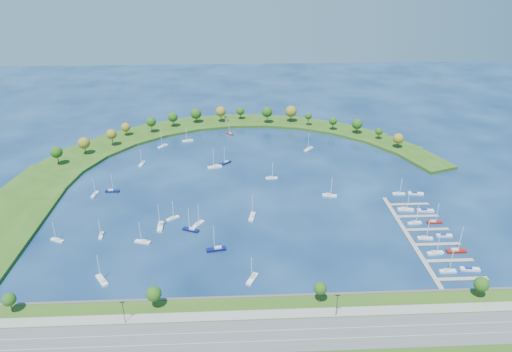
{
  "coord_description": "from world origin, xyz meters",
  "views": [
    {
      "loc": [
        -7.03,
        -247.58,
        126.14
      ],
      "look_at": [
        5.0,
        5.0,
        4.0
      ],
      "focal_mm": 31.98,
      "sensor_mm": 36.0,
      "label": 1
    }
  ],
  "objects_px": {
    "moored_boat_11": "(309,149)",
    "docked_boat_9": "(425,210)",
    "moored_boat_15": "(101,235)",
    "moored_boat_17": "(226,162)",
    "moored_boat_10": "(216,249)",
    "harbor_tower": "(226,119)",
    "docked_boat_0": "(448,270)",
    "docked_boat_11": "(416,193)",
    "moored_boat_1": "(102,280)",
    "docked_boat_4": "(425,238)",
    "docked_boat_7": "(434,222)",
    "dock_system": "(423,237)",
    "moored_boat_19": "(173,218)",
    "docked_boat_2": "(435,252)",
    "docked_boat_6": "(415,222)",
    "moored_boat_4": "(191,229)",
    "moored_boat_6": "(163,146)",
    "moored_boat_13": "(188,140)",
    "docked_boat_5": "(444,235)",
    "moored_boat_12": "(230,133)",
    "docked_boat_8": "(406,209)",
    "docked_boat_3": "(456,250)",
    "docked_boat_10": "(399,193)",
    "moored_boat_16": "(252,216)",
    "moored_boat_7": "(198,224)",
    "moored_boat_2": "(330,195)",
    "moored_boat_3": "(142,163)",
    "docked_boat_1": "(470,269)",
    "moored_boat_14": "(215,166)",
    "moored_boat_5": "(95,194)",
    "moored_boat_21": "(112,191)",
    "moored_boat_8": "(252,278)",
    "moored_boat_20": "(160,226)",
    "moored_boat_18": "(271,178)",
    "moored_boat_0": "(143,241)"
  },
  "relations": [
    {
      "from": "moored_boat_5",
      "to": "docked_boat_2",
      "type": "xyz_separation_m",
      "value": [
        175.6,
        -66.79,
        0.01
      ]
    },
    {
      "from": "moored_boat_17",
      "to": "docked_boat_4",
      "type": "relative_size",
      "value": 1.16
    },
    {
      "from": "moored_boat_1",
      "to": "moored_boat_16",
      "type": "relative_size",
      "value": 1.01
    },
    {
      "from": "moored_boat_10",
      "to": "harbor_tower",
      "type": "bearing_deg",
      "value": -100.82
    },
    {
      "from": "moored_boat_6",
      "to": "moored_boat_11",
      "type": "xyz_separation_m",
      "value": [
        106.14,
        -10.7,
        0.03
      ]
    },
    {
      "from": "moored_boat_6",
      "to": "moored_boat_14",
      "type": "relative_size",
      "value": 0.87
    },
    {
      "from": "moored_boat_4",
      "to": "moored_boat_2",
      "type": "bearing_deg",
      "value": -133.55
    },
    {
      "from": "moored_boat_15",
      "to": "docked_boat_0",
      "type": "distance_m",
      "value": 164.81
    },
    {
      "from": "moored_boat_2",
      "to": "moored_boat_7",
      "type": "relative_size",
      "value": 1.02
    },
    {
      "from": "harbor_tower",
      "to": "moored_boat_15",
      "type": "xyz_separation_m",
      "value": [
        -60.47,
        -166.93,
        -3.53
      ]
    },
    {
      "from": "docked_boat_5",
      "to": "moored_boat_13",
      "type": "bearing_deg",
      "value": 139.66
    },
    {
      "from": "moored_boat_1",
      "to": "moored_boat_7",
      "type": "relative_size",
      "value": 1.1
    },
    {
      "from": "moored_boat_11",
      "to": "moored_boat_19",
      "type": "relative_size",
      "value": 1.24
    },
    {
      "from": "docked_boat_6",
      "to": "moored_boat_4",
      "type": "bearing_deg",
      "value": 173.12
    },
    {
      "from": "docked_boat_8",
      "to": "docked_boat_3",
      "type": "bearing_deg",
      "value": -67.37
    },
    {
      "from": "moored_boat_10",
      "to": "moored_boat_2",
      "type": "bearing_deg",
      "value": -151.49
    },
    {
      "from": "moored_boat_17",
      "to": "docked_boat_0",
      "type": "distance_m",
      "value": 157.72
    },
    {
      "from": "moored_boat_17",
      "to": "docked_boat_3",
      "type": "relative_size",
      "value": 0.91
    },
    {
      "from": "moored_boat_14",
      "to": "docked_boat_10",
      "type": "height_order",
      "value": "moored_boat_14"
    },
    {
      "from": "moored_boat_6",
      "to": "moored_boat_13",
      "type": "relative_size",
      "value": 1.0
    },
    {
      "from": "moored_boat_13",
      "to": "docked_boat_2",
      "type": "distance_m",
      "value": 198.33
    },
    {
      "from": "moored_boat_20",
      "to": "docked_boat_1",
      "type": "relative_size",
      "value": 1.6
    },
    {
      "from": "moored_boat_21",
      "to": "moored_boat_8",
      "type": "bearing_deg",
      "value": -44.56
    },
    {
      "from": "docked_boat_0",
      "to": "docked_boat_2",
      "type": "xyz_separation_m",
      "value": [
        -0.01,
        13.66,
        0.02
      ]
    },
    {
      "from": "moored_boat_15",
      "to": "docked_boat_10",
      "type": "bearing_deg",
      "value": 97.6
    },
    {
      "from": "moored_boat_6",
      "to": "moored_boat_3",
      "type": "bearing_deg",
      "value": 24.43
    },
    {
      "from": "harbor_tower",
      "to": "docked_boat_8",
      "type": "relative_size",
      "value": 0.37
    },
    {
      "from": "moored_boat_11",
      "to": "docked_boat_9",
      "type": "bearing_deg",
      "value": 69.08
    },
    {
      "from": "dock_system",
      "to": "docked_boat_10",
      "type": "xyz_separation_m",
      "value": [
        2.64,
        45.21,
        0.52
      ]
    },
    {
      "from": "docked_boat_10",
      "to": "moored_boat_12",
      "type": "bearing_deg",
      "value": 135.69
    },
    {
      "from": "harbor_tower",
      "to": "moored_boat_13",
      "type": "relative_size",
      "value": 0.39
    },
    {
      "from": "docked_boat_3",
      "to": "docked_boat_11",
      "type": "height_order",
      "value": "docked_boat_3"
    },
    {
      "from": "docked_boat_6",
      "to": "moored_boat_11",
      "type": "bearing_deg",
      "value": 103.69
    },
    {
      "from": "moored_boat_15",
      "to": "moored_boat_17",
      "type": "relative_size",
      "value": 0.73
    },
    {
      "from": "moored_boat_16",
      "to": "moored_boat_1",
      "type": "bearing_deg",
      "value": 138.52
    },
    {
      "from": "moored_boat_19",
      "to": "harbor_tower",
      "type": "bearing_deg",
      "value": 42.76
    },
    {
      "from": "moored_boat_21",
      "to": "docked_boat_4",
      "type": "xyz_separation_m",
      "value": [
        166.49,
        -58.06,
        -0.03
      ]
    },
    {
      "from": "moored_boat_13",
      "to": "docked_boat_5",
      "type": "distance_m",
      "value": 194.91
    },
    {
      "from": "moored_boat_18",
      "to": "moored_boat_21",
      "type": "height_order",
      "value": "moored_boat_21"
    },
    {
      "from": "moored_boat_12",
      "to": "docked_boat_8",
      "type": "bearing_deg",
      "value": 177.21
    },
    {
      "from": "moored_boat_5",
      "to": "moored_boat_10",
      "type": "bearing_deg",
      "value": -118.89
    },
    {
      "from": "moored_boat_7",
      "to": "moored_boat_5",
      "type": "bearing_deg",
      "value": 94.95
    },
    {
      "from": "moored_boat_6",
      "to": "docked_boat_11",
      "type": "distance_m",
      "value": 178.28
    },
    {
      "from": "moored_boat_7",
      "to": "moored_boat_0",
      "type": "bearing_deg",
      "value": 154.79
    },
    {
      "from": "moored_boat_6",
      "to": "moored_boat_12",
      "type": "distance_m",
      "value": 54.52
    },
    {
      "from": "moored_boat_3",
      "to": "docked_boat_1",
      "type": "xyz_separation_m",
      "value": [
        166.14,
        -122.41,
        -0.27
      ]
    },
    {
      "from": "docked_boat_11",
      "to": "moored_boat_1",
      "type": "bearing_deg",
      "value": -146.93
    },
    {
      "from": "dock_system",
      "to": "moored_boat_19",
      "type": "relative_size",
      "value": 7.8
    },
    {
      "from": "moored_boat_8",
      "to": "moored_boat_17",
      "type": "xyz_separation_m",
      "value": [
        -13.08,
        123.45,
        0.01
      ]
    },
    {
      "from": "moored_boat_1",
      "to": "docked_boat_7",
      "type": "distance_m",
      "value": 166.69
    }
  ]
}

